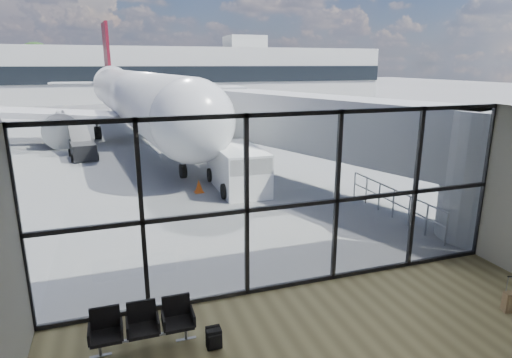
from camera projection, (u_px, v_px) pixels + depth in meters
ground at (149, 115)px, 47.64m from camera, size 220.00×220.00×0.00m
lounge_shell at (431, 279)px, 5.99m from camera, size 12.02×8.01×4.51m
glass_curtain_wall at (293, 203)px, 10.48m from camera, size 12.10×0.12×4.50m
jet_bridge at (333, 131)px, 18.33m from camera, size 8.00×16.50×4.33m
apron_railing at (393, 199)px, 15.81m from camera, size 0.06×5.46×1.11m
far_terminal at (131, 73)px, 66.45m from camera, size 80.00×12.20×11.00m
tree_5 at (37, 62)px, 70.73m from camera, size 6.27×6.27×9.03m
seating_row at (143, 322)px, 8.63m from camera, size 2.06×0.58×0.91m
backpack at (214, 338)px, 8.59m from camera, size 0.31×0.28×0.46m
suitcase at (511, 302)px, 9.83m from camera, size 0.36×0.29×0.87m
airliner at (133, 96)px, 33.81m from camera, size 33.39×38.78×10.00m
service_van at (238, 168)px, 19.42m from camera, size 2.20×4.44×1.92m
belt_loader at (83, 149)px, 25.92m from camera, size 1.84×3.88×1.72m
traffic_cone_b at (199, 186)px, 19.04m from camera, size 0.41×0.41×0.58m
traffic_cone_c at (225, 162)px, 23.60m from camera, size 0.46×0.46×0.66m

